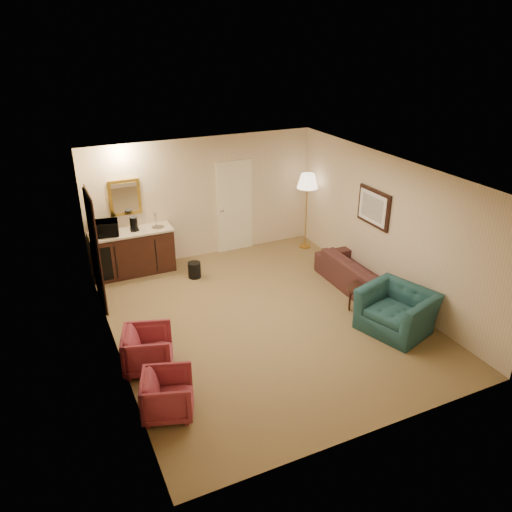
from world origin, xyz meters
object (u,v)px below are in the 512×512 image
(waste_bin, at_px, (194,270))
(rose_chair_far, at_px, (168,393))
(floor_lamp, at_px, (306,211))
(teal_armchair, at_px, (397,304))
(microwave, at_px, (104,227))
(coffee_maker, at_px, (134,224))
(coffee_table, at_px, (368,298))
(wetbar_cabinet, at_px, (133,252))
(rose_chair_near, at_px, (148,348))
(sofa, at_px, (360,269))

(waste_bin, bearing_deg, rose_chair_far, -113.30)
(floor_lamp, relative_size, waste_bin, 5.36)
(teal_armchair, bearing_deg, rose_chair_far, -102.88)
(waste_bin, height_order, microwave, microwave)
(rose_chair_far, relative_size, coffee_maker, 2.26)
(teal_armchair, distance_m, coffee_table, 0.74)
(wetbar_cabinet, distance_m, coffee_table, 4.75)
(coffee_maker, bearing_deg, teal_armchair, -48.08)
(rose_chair_near, height_order, coffee_table, rose_chair_near)
(waste_bin, xyz_separation_m, microwave, (-1.55, 0.71, 0.94))
(wetbar_cabinet, relative_size, coffee_table, 1.91)
(wetbar_cabinet, xyz_separation_m, sofa, (3.80, -2.51, -0.05))
(coffee_maker, bearing_deg, wetbar_cabinet, 178.84)
(teal_armchair, xyz_separation_m, waste_bin, (-2.44, 3.24, -0.32))
(sofa, bearing_deg, rose_chair_far, 113.51)
(coffee_table, relative_size, waste_bin, 2.65)
(sofa, xyz_separation_m, rose_chair_near, (-4.30, -0.75, -0.05))
(microwave, height_order, coffee_maker, microwave)
(waste_bin, bearing_deg, rose_chair_near, -121.37)
(sofa, bearing_deg, waste_bin, 57.62)
(microwave, relative_size, coffee_maker, 1.81)
(floor_lamp, height_order, microwave, floor_lamp)
(wetbar_cabinet, height_order, coffee_table, wetbar_cabinet)
(rose_chair_near, xyz_separation_m, rose_chair_far, (0.00, -1.06, -0.02))
(wetbar_cabinet, distance_m, waste_bin, 1.31)
(waste_bin, bearing_deg, coffee_maker, 143.73)
(coffee_table, xyz_separation_m, waste_bin, (-2.40, 2.54, -0.08))
(rose_chair_far, xyz_separation_m, coffee_maker, (0.57, 4.32, 0.74))
(waste_bin, height_order, coffee_maker, coffee_maker)
(wetbar_cabinet, distance_m, teal_armchair, 5.28)
(rose_chair_near, bearing_deg, coffee_table, -72.88)
(teal_armchair, xyz_separation_m, microwave, (-3.99, 3.96, 0.62))
(rose_chair_far, relative_size, floor_lamp, 0.38)
(teal_armchair, distance_m, rose_chair_near, 4.05)
(rose_chair_far, bearing_deg, sofa, -48.73)
(rose_chair_near, height_order, waste_bin, rose_chair_near)
(rose_chair_near, height_order, rose_chair_far, rose_chair_near)
(coffee_table, distance_m, floor_lamp, 3.03)
(sofa, relative_size, waste_bin, 6.40)
(teal_armchair, bearing_deg, coffee_table, 165.14)
(wetbar_cabinet, distance_m, coffee_maker, 0.61)
(rose_chair_near, bearing_deg, wetbar_cabinet, 8.40)
(rose_chair_far, bearing_deg, coffee_maker, 10.87)
(coffee_table, height_order, coffee_maker, coffee_maker)
(wetbar_cabinet, height_order, rose_chair_far, wetbar_cabinet)
(rose_chair_far, bearing_deg, teal_armchair, -66.48)
(sofa, distance_m, waste_bin, 3.29)
(rose_chair_near, distance_m, coffee_maker, 3.39)
(microwave, bearing_deg, waste_bin, -15.01)
(rose_chair_near, relative_size, rose_chair_far, 1.08)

